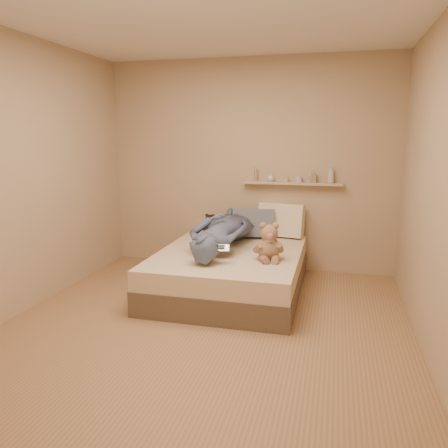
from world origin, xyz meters
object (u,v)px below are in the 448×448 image
(teddy_bear, at_px, (269,245))
(pillow_cream, at_px, (281,220))
(pillow_grey, at_px, (253,224))
(person, at_px, (223,230))
(wall_shelf, at_px, (292,183))
(game_console, at_px, (220,248))
(dark_plush, at_px, (210,226))
(bed, at_px, (230,271))

(teddy_bear, xyz_separation_m, pillow_cream, (-0.01, 1.08, 0.04))
(pillow_cream, distance_m, pillow_grey, 0.35)
(teddy_bear, bearing_deg, person, 146.07)
(pillow_grey, distance_m, person, 0.61)
(pillow_grey, bearing_deg, pillow_cream, 23.81)
(teddy_bear, relative_size, wall_shelf, 0.32)
(game_console, distance_m, teddy_bear, 0.50)
(game_console, bearing_deg, wall_shelf, 69.28)
(pillow_grey, bearing_deg, dark_plush, -174.78)
(game_console, height_order, dark_plush, dark_plush)
(game_console, height_order, pillow_grey, pillow_grey)
(pillow_cream, bearing_deg, wall_shelf, 34.86)
(teddy_bear, height_order, pillow_grey, teddy_bear)
(teddy_bear, distance_m, dark_plush, 1.24)
(pillow_cream, relative_size, person, 0.34)
(game_console, distance_m, person, 0.65)
(bed, relative_size, person, 1.17)
(game_console, xyz_separation_m, dark_plush, (-0.43, 1.14, -0.04))
(dark_plush, relative_size, pillow_grey, 0.56)
(teddy_bear, distance_m, person, 0.69)
(game_console, relative_size, pillow_grey, 0.38)
(bed, bearing_deg, wall_shelf, 58.82)
(dark_plush, bearing_deg, pillow_grey, 5.22)
(game_console, height_order, wall_shelf, wall_shelf)
(teddy_bear, bearing_deg, dark_plush, 133.96)
(bed, height_order, person, person)
(bed, bearing_deg, dark_plush, 122.68)
(dark_plush, bearing_deg, person, -60.19)
(teddy_bear, bearing_deg, game_console, -150.15)
(person, height_order, wall_shelf, wall_shelf)
(dark_plush, height_order, wall_shelf, wall_shelf)
(pillow_cream, height_order, person, pillow_cream)
(bed, distance_m, game_console, 0.63)
(pillow_cream, relative_size, pillow_grey, 1.10)
(teddy_bear, relative_size, pillow_grey, 0.78)
(bed, relative_size, game_console, 9.97)
(pillow_grey, bearing_deg, wall_shelf, 26.95)
(game_console, xyz_separation_m, teddy_bear, (0.44, 0.25, -0.00))
(game_console, xyz_separation_m, wall_shelf, (0.53, 1.41, 0.49))
(game_console, bearing_deg, bed, 91.83)
(bed, bearing_deg, pillow_cream, 62.26)
(wall_shelf, bearing_deg, bed, -121.18)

